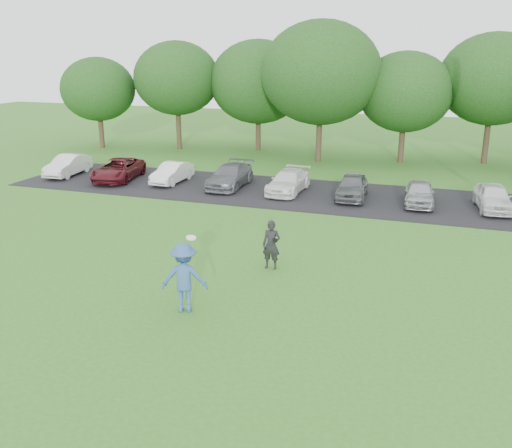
{
  "coord_description": "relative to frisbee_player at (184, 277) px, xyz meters",
  "views": [
    {
      "loc": [
        5.91,
        -13.74,
        6.95
      ],
      "look_at": [
        0.0,
        3.5,
        1.3
      ],
      "focal_mm": 40.0,
      "sensor_mm": 36.0,
      "label": 1
    }
  ],
  "objects": [
    {
      "name": "ground",
      "position": [
        0.59,
        0.8,
        -0.98
      ],
      "size": [
        100.0,
        100.0,
        0.0
      ],
      "primitive_type": "plane",
      "color": "#336D1F",
      "rests_on": "ground"
    },
    {
      "name": "camera_bystander",
      "position": [
        1.3,
        3.77,
        -0.17
      ],
      "size": [
        0.61,
        0.44,
        1.62
      ],
      "color": "black",
      "rests_on": "ground"
    },
    {
      "name": "parked_cars",
      "position": [
        0.61,
        13.73,
        -0.39
      ],
      "size": [
        30.68,
        4.63,
        1.16
      ],
      "color": "silver",
      "rests_on": "parking_lot"
    },
    {
      "name": "tree_row",
      "position": [
        2.1,
        23.56,
        3.93
      ],
      "size": [
        42.39,
        9.85,
        8.64
      ],
      "color": "#38281C",
      "rests_on": "ground"
    },
    {
      "name": "frisbee_player",
      "position": [
        0.0,
        0.0,
        0.0
      ],
      "size": [
        1.43,
        1.09,
        2.21
      ],
      "color": "#32548F",
      "rests_on": "ground"
    },
    {
      "name": "parking_lot",
      "position": [
        0.59,
        13.8,
        -0.97
      ],
      "size": [
        32.0,
        6.5,
        0.03
      ],
      "primitive_type": "cube",
      "color": "black",
      "rests_on": "ground"
    }
  ]
}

